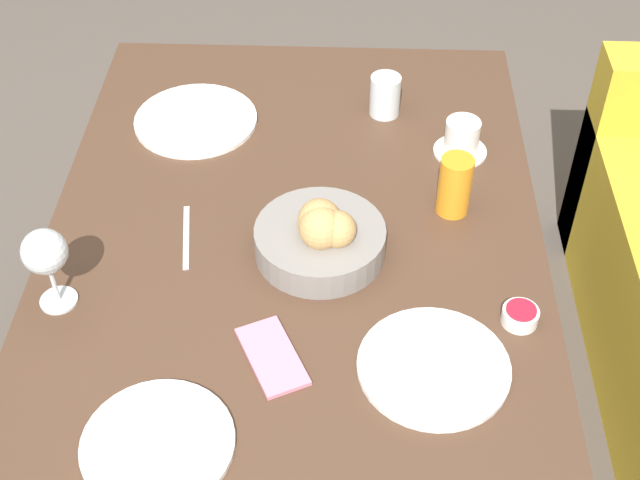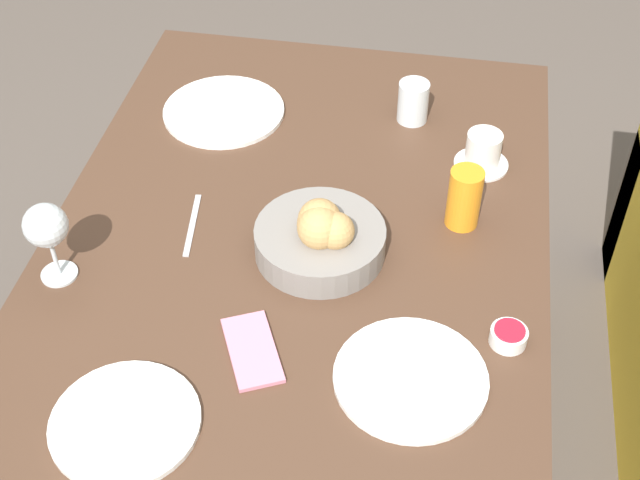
% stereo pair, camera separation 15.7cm
% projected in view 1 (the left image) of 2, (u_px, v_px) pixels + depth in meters
% --- Properties ---
extents(dining_table, '(1.45, 0.91, 0.72)m').
position_uv_depth(dining_table, '(292.00, 300.00, 1.63)').
color(dining_table, '#4C3323').
rests_on(dining_table, ground_plane).
extents(bread_basket, '(0.23, 0.23, 0.12)m').
position_uv_depth(bread_basket, '(321.00, 236.00, 1.56)').
color(bread_basket, gray).
rests_on(bread_basket, dining_table).
extents(plate_near_left, '(0.26, 0.26, 0.01)m').
position_uv_depth(plate_near_left, '(196.00, 120.00, 1.87)').
color(plate_near_left, white).
rests_on(plate_near_left, dining_table).
extents(plate_near_right, '(0.23, 0.23, 0.01)m').
position_uv_depth(plate_near_right, '(158.00, 443.00, 1.30)').
color(plate_near_right, white).
rests_on(plate_near_right, dining_table).
extents(plate_far_center, '(0.24, 0.24, 0.01)m').
position_uv_depth(plate_far_center, '(434.00, 367.00, 1.40)').
color(plate_far_center, white).
rests_on(plate_far_center, dining_table).
extents(juice_glass, '(0.06, 0.06, 0.12)m').
position_uv_depth(juice_glass, '(455.00, 185.00, 1.64)').
color(juice_glass, orange).
rests_on(juice_glass, dining_table).
extents(water_tumbler, '(0.06, 0.06, 0.09)m').
position_uv_depth(water_tumbler, '(385.00, 96.00, 1.87)').
color(water_tumbler, silver).
rests_on(water_tumbler, dining_table).
extents(wine_glass, '(0.08, 0.08, 0.16)m').
position_uv_depth(wine_glass, '(45.00, 254.00, 1.43)').
color(wine_glass, silver).
rests_on(wine_glass, dining_table).
extents(coffee_cup, '(0.11, 0.11, 0.08)m').
position_uv_depth(coffee_cup, '(462.00, 139.00, 1.78)').
color(coffee_cup, white).
rests_on(coffee_cup, dining_table).
extents(jam_bowl_berry, '(0.06, 0.06, 0.03)m').
position_uv_depth(jam_bowl_berry, '(520.00, 316.00, 1.46)').
color(jam_bowl_berry, white).
rests_on(jam_bowl_berry, dining_table).
extents(fork_silver, '(0.17, 0.03, 0.00)m').
position_uv_depth(fork_silver, '(186.00, 237.00, 1.62)').
color(fork_silver, '#B7B7BC').
rests_on(fork_silver, dining_table).
extents(cell_phone, '(0.17, 0.13, 0.01)m').
position_uv_depth(cell_phone, '(272.00, 356.00, 1.42)').
color(cell_phone, pink).
rests_on(cell_phone, dining_table).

